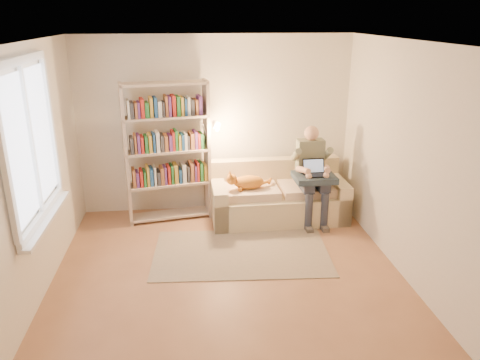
{
  "coord_description": "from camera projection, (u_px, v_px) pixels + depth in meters",
  "views": [
    {
      "loc": [
        -0.39,
        -4.53,
        2.85
      ],
      "look_at": [
        0.23,
        1.0,
        0.87
      ],
      "focal_mm": 35.0,
      "sensor_mm": 36.0,
      "label": 1
    }
  ],
  "objects": [
    {
      "name": "laptop",
      "position": [
        313.0,
        171.0,
        6.49
      ],
      "size": [
        0.31,
        0.27,
        0.26
      ],
      "rotation": [
        0.0,
        0.0,
        0.02
      ],
      "color": "black",
      "rests_on": "blanket"
    },
    {
      "name": "ceiling",
      "position": [
        228.0,
        43.0,
        4.36
      ],
      "size": [
        4.0,
        4.5,
        0.02
      ],
      "primitive_type": "cube",
      "color": "white",
      "rests_on": "wall_back"
    },
    {
      "name": "floor",
      "position": [
        230.0,
        284.0,
        5.23
      ],
      "size": [
        4.5,
        4.5,
        0.0
      ],
      "primitive_type": "plane",
      "color": "#946243",
      "rests_on": "ground"
    },
    {
      "name": "sofa",
      "position": [
        278.0,
        198.0,
        6.86
      ],
      "size": [
        1.96,
        0.91,
        0.82
      ],
      "rotation": [
        0.0,
        0.0,
        0.02
      ],
      "color": "beige",
      "rests_on": "floor"
    },
    {
      "name": "wall_right",
      "position": [
        415.0,
        168.0,
        5.01
      ],
      "size": [
        0.02,
        4.5,
        2.6
      ],
      "primitive_type": "cube",
      "color": "silver",
      "rests_on": "floor"
    },
    {
      "name": "wall_left",
      "position": [
        26.0,
        182.0,
        4.59
      ],
      "size": [
        0.02,
        4.5,
        2.6
      ],
      "primitive_type": "cube",
      "color": "silver",
      "rests_on": "floor"
    },
    {
      "name": "cat",
      "position": [
        247.0,
        182.0,
        6.57
      ],
      "size": [
        0.66,
        0.24,
        0.24
      ],
      "rotation": [
        0.0,
        0.0,
        0.02
      ],
      "color": "orange",
      "rests_on": "sofa"
    },
    {
      "name": "wall_back",
      "position": [
        215.0,
        125.0,
        6.91
      ],
      "size": [
        4.0,
        0.02,
        2.6
      ],
      "primitive_type": "cube",
      "color": "silver",
      "rests_on": "floor"
    },
    {
      "name": "bookshelf",
      "position": [
        167.0,
        146.0,
        6.57
      ],
      "size": [
        1.36,
        0.51,
        2.0
      ],
      "rotation": [
        0.0,
        0.0,
        0.18
      ],
      "color": "#BEA78F",
      "rests_on": "floor"
    },
    {
      "name": "person",
      "position": [
        312.0,
        169.0,
        6.61
      ],
      "size": [
        0.39,
        0.62,
        1.38
      ],
      "rotation": [
        0.0,
        0.0,
        0.02
      ],
      "color": "gray",
      "rests_on": "sofa"
    },
    {
      "name": "rug",
      "position": [
        241.0,
        253.0,
        5.9
      ],
      "size": [
        2.27,
        1.43,
        0.01
      ],
      "primitive_type": "cube",
      "rotation": [
        0.0,
        0.0,
        -0.06
      ],
      "color": "gray",
      "rests_on": "floor"
    },
    {
      "name": "window",
      "position": [
        37.0,
        168.0,
        4.76
      ],
      "size": [
        0.12,
        1.52,
        1.69
      ],
      "color": "white",
      "rests_on": "wall_left"
    },
    {
      "name": "blanket",
      "position": [
        312.0,
        177.0,
        6.52
      ],
      "size": [
        0.57,
        0.47,
        0.08
      ],
      "primitive_type": "cube",
      "rotation": [
        0.0,
        0.0,
        0.02
      ],
      "color": "#24323F",
      "rests_on": "person"
    },
    {
      "name": "wall_front",
      "position": [
        264.0,
        300.0,
        2.69
      ],
      "size": [
        4.0,
        0.02,
        2.6
      ],
      "primitive_type": "cube",
      "color": "silver",
      "rests_on": "floor"
    }
  ]
}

